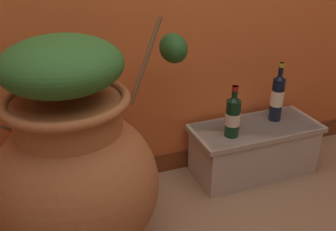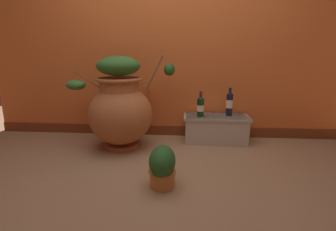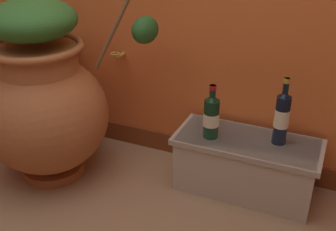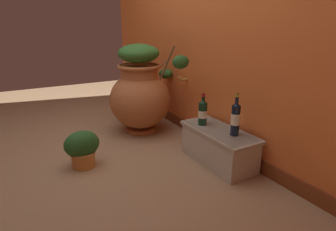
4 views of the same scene
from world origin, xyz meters
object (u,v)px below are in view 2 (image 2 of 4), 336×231
wine_bottle_left (200,106)px  wine_bottle_middle (229,103)px  terracotta_urn (120,107)px  potted_shrub (162,166)px

wine_bottle_left → wine_bottle_middle: 0.35m
terracotta_urn → wine_bottle_middle: terracotta_urn is taller
terracotta_urn → wine_bottle_left: 0.90m
terracotta_urn → wine_bottle_left: size_ratio=4.18×
wine_bottle_middle → potted_shrub: wine_bottle_middle is taller
terracotta_urn → wine_bottle_middle: 1.24m
wine_bottle_left → potted_shrub: 1.11m
wine_bottle_middle → potted_shrub: bearing=-121.2°
wine_bottle_middle → potted_shrub: size_ratio=1.07×
terracotta_urn → wine_bottle_left: terracotta_urn is taller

